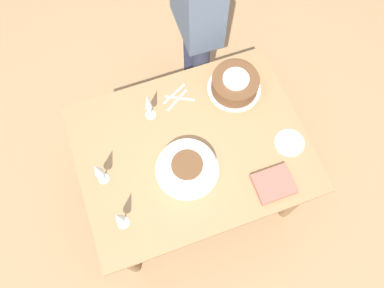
# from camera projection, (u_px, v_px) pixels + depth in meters

# --- Properties ---
(ground_plane) EXTENTS (12.00, 12.00, 0.00)m
(ground_plane) POSITION_uv_depth(u_px,v_px,m) (192.00, 186.00, 2.73)
(ground_plane) COLOR #A87F56
(dining_table) EXTENTS (1.24, 0.95, 0.77)m
(dining_table) POSITION_uv_depth(u_px,v_px,m) (192.00, 156.00, 2.14)
(dining_table) COLOR #9E754C
(dining_table) RESTS_ON ground_plane
(cake_center_white) EXTENTS (0.34, 0.34, 0.08)m
(cake_center_white) POSITION_uv_depth(u_px,v_px,m) (187.00, 167.00, 1.94)
(cake_center_white) COLOR white
(cake_center_white) RESTS_ON dining_table
(cake_front_chocolate) EXTENTS (0.31, 0.31, 0.11)m
(cake_front_chocolate) POSITION_uv_depth(u_px,v_px,m) (235.00, 84.00, 2.12)
(cake_front_chocolate) COLOR white
(cake_front_chocolate) RESTS_ON dining_table
(wine_glass_near) EXTENTS (0.06, 0.06, 0.22)m
(wine_glass_near) POSITION_uv_depth(u_px,v_px,m) (148.00, 103.00, 1.97)
(wine_glass_near) COLOR silver
(wine_glass_near) RESTS_ON dining_table
(wine_glass_far) EXTENTS (0.06, 0.06, 0.22)m
(wine_glass_far) POSITION_uv_depth(u_px,v_px,m) (98.00, 170.00, 1.82)
(wine_glass_far) COLOR silver
(wine_glass_far) RESTS_ON dining_table
(wine_glass_extra) EXTENTS (0.06, 0.06, 0.21)m
(wine_glass_extra) POSITION_uv_depth(u_px,v_px,m) (119.00, 218.00, 1.75)
(wine_glass_extra) COLOR silver
(wine_glass_extra) RESTS_ON dining_table
(dessert_plate_left) EXTENTS (0.16, 0.16, 0.01)m
(dessert_plate_left) POSITION_uv_depth(u_px,v_px,m) (289.00, 143.00, 2.03)
(dessert_plate_left) COLOR silver
(dessert_plate_left) RESTS_ON dining_table
(fork_pile) EXTENTS (0.18, 0.14, 0.01)m
(fork_pile) POSITION_uv_depth(u_px,v_px,m) (177.00, 97.00, 2.14)
(fork_pile) COLOR silver
(fork_pile) RESTS_ON dining_table
(napkin_stack) EXTENTS (0.20, 0.17, 0.03)m
(napkin_stack) POSITION_uv_depth(u_px,v_px,m) (274.00, 184.00, 1.93)
(napkin_stack) COLOR #B75B4C
(napkin_stack) RESTS_ON dining_table
(person_cutting) EXTENTS (0.23, 0.41, 1.59)m
(person_cutting) POSITION_uv_depth(u_px,v_px,m) (197.00, 5.00, 2.15)
(person_cutting) COLOR #2D334C
(person_cutting) RESTS_ON ground_plane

